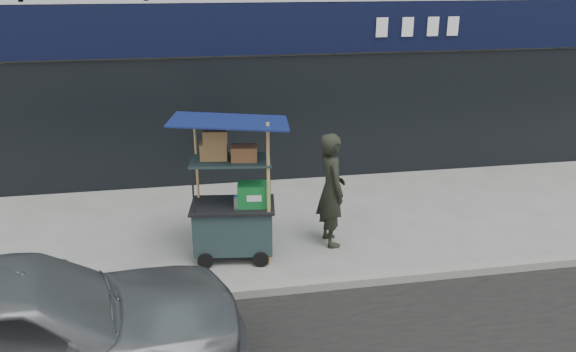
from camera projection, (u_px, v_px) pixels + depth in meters
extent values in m
plane|color=slate|center=(306.00, 281.00, 7.44)|extent=(80.00, 80.00, 0.00)
cube|color=gray|center=(310.00, 285.00, 7.24)|extent=(80.00, 0.18, 0.12)
cube|color=black|center=(263.00, 29.00, 10.02)|extent=(15.68, 0.06, 0.90)
cube|color=black|center=(264.00, 121.00, 10.64)|extent=(15.68, 0.04, 2.40)
cube|color=#192A2A|center=(233.00, 227.00, 7.96)|extent=(1.17, 0.78, 0.64)
cylinder|color=black|center=(206.00, 261.00, 7.75)|extent=(0.22, 0.07, 0.22)
cylinder|color=black|center=(261.00, 260.00, 7.78)|extent=(0.22, 0.07, 0.22)
cube|color=black|center=(233.00, 205.00, 7.85)|extent=(1.25, 0.86, 0.04)
cylinder|color=black|center=(193.00, 192.00, 7.46)|extent=(0.03, 0.03, 0.68)
cylinder|color=black|center=(268.00, 190.00, 7.50)|extent=(0.03, 0.03, 0.68)
cylinder|color=black|center=(197.00, 177.00, 7.97)|extent=(0.03, 0.03, 0.68)
cylinder|color=black|center=(268.00, 176.00, 8.01)|extent=(0.03, 0.03, 0.68)
cube|color=#192A2A|center=(231.00, 160.00, 7.62)|extent=(1.17, 0.78, 0.03)
cylinder|color=#AC7F4E|center=(269.00, 197.00, 7.53)|extent=(0.05, 0.05, 2.05)
cylinder|color=#AC7F4E|center=(198.00, 186.00, 8.02)|extent=(0.04, 0.04, 1.96)
cube|color=#0C1747|center=(230.00, 121.00, 7.43)|extent=(1.67, 1.29, 0.18)
cube|color=#106722|center=(254.00, 194.00, 7.76)|extent=(0.49, 0.38, 0.32)
cylinder|color=silver|center=(236.00, 203.00, 7.64)|extent=(0.07, 0.07, 0.18)
cylinder|color=#1845B4|center=(236.00, 196.00, 7.61)|extent=(0.03, 0.03, 0.02)
cube|color=brown|center=(214.00, 151.00, 7.61)|extent=(0.40, 0.32, 0.23)
cube|color=olive|center=(244.00, 153.00, 7.54)|extent=(0.38, 0.30, 0.20)
cube|color=brown|center=(215.00, 136.00, 7.52)|extent=(0.35, 0.28, 0.18)
imported|color=black|center=(331.00, 190.00, 8.23)|extent=(0.46, 0.66, 1.72)
imported|color=#56595D|center=(6.00, 338.00, 5.08)|extent=(4.65, 2.53, 1.50)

